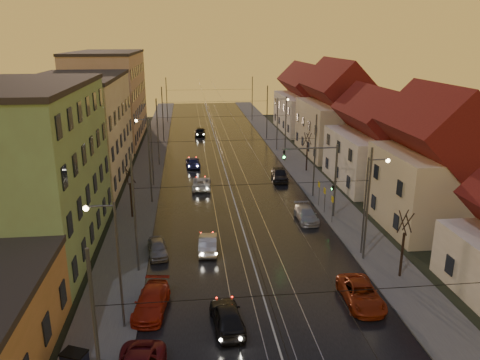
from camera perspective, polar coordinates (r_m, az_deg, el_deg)
name	(u,v)px	position (r m, az deg, el deg)	size (l,w,h in m)	color
ground	(276,338)	(28.54, 4.38, -18.71)	(160.00, 160.00, 0.00)	black
road	(222,162)	(65.03, -2.16, 2.24)	(16.00, 120.00, 0.04)	black
sidewalk_left	(149,163)	(65.07, -10.98, 1.99)	(4.00, 120.00, 0.15)	#4C4C4C
sidewalk_right	(293,159)	(66.48, 6.47, 2.52)	(4.00, 120.00, 0.15)	#4C4C4C
tram_rail_0	(207,162)	(64.90, -4.10, 2.21)	(0.06, 120.00, 0.03)	gray
tram_rail_1	(217,162)	(64.97, -2.84, 2.25)	(0.06, 120.00, 0.03)	gray
tram_rail_2	(228,161)	(65.08, -1.49, 2.29)	(0.06, 120.00, 0.03)	gray
tram_rail_3	(238,161)	(65.22, -0.23, 2.33)	(0.06, 120.00, 0.03)	gray
apartment_left_1	(24,173)	(40.18, -24.88, 0.81)	(10.00, 18.00, 13.00)	#74925D
apartment_left_2	(79,130)	(59.10, -19.02, 5.76)	(10.00, 20.00, 12.00)	#C4B698
apartment_left_3	(109,97)	(82.28, -15.65, 9.72)	(10.00, 24.00, 14.00)	tan
house_right_1	(434,169)	(44.89, 22.62, 1.27)	(8.67, 10.20, 10.80)	beige
house_right_2	(376,145)	(56.42, 16.30, 4.09)	(9.18, 12.24, 9.20)	silver
house_right_3	(337,115)	(70.02, 11.73, 7.81)	(9.18, 14.28, 11.50)	beige
house_right_4	(306,103)	(87.22, 8.06, 9.26)	(9.18, 16.32, 10.00)	silver
catenary_pole_l_0	(97,349)	(21.03, -16.99, -19.12)	(0.16, 0.16, 9.00)	#595B60
catenary_pole_l_1	(135,215)	(34.17, -12.71, -4.21)	(0.16, 0.16, 9.00)	#595B60
catenary_pole_r_1	(368,206)	(36.44, 15.29, -3.05)	(0.16, 0.16, 9.00)	#595B60
catenary_pole_l_2	(150,162)	(48.41, -10.95, 2.21)	(0.16, 0.16, 9.00)	#595B60
catenary_pole_r_2	(315,157)	(50.04, 9.10, 2.79)	(0.16, 0.16, 9.00)	#595B60
catenary_pole_l_3	(158,133)	(63.00, -10.00, 5.69)	(0.16, 0.16, 9.00)	#595B60
catenary_pole_r_3	(286,130)	(64.26, 5.57, 6.09)	(0.16, 0.16, 9.00)	#595B60
catenary_pole_l_4	(163,115)	(77.75, -9.40, 7.86)	(0.16, 0.16, 9.00)	#595B60
catenary_pole_r_4	(267,113)	(78.77, 3.32, 8.17)	(0.16, 0.16, 9.00)	#595B60
catenary_pole_l_5	(167,100)	(95.55, -8.92, 9.57)	(0.16, 0.16, 9.00)	#595B60
catenary_pole_r_5	(252,99)	(96.39, 1.50, 9.83)	(0.16, 0.16, 9.00)	#595B60
street_lamp_0	(113,254)	(27.72, -15.25, -8.72)	(1.75, 0.32, 8.00)	#595B60
street_lamp_1	(369,196)	(37.37, 15.50, -1.93)	(1.75, 0.32, 8.00)	#595B60
street_lamp_2	(149,145)	(54.17, -11.06, 4.21)	(1.75, 0.32, 8.00)	#595B60
street_lamp_3	(279,119)	(71.04, 4.82, 7.48)	(1.75, 0.32, 8.00)	#595B60
traffic_light_mast	(325,172)	(44.29, 10.38, 0.99)	(5.30, 0.32, 7.20)	#595B60
bare_tree_0	(131,193)	(45.33, -13.17, -1.61)	(1.09, 1.09, 5.11)	black
bare_tree_1	(403,246)	(35.29, 19.24, -7.63)	(1.09, 1.09, 5.11)	black
bare_tree_2	(307,153)	(60.35, 8.17, 3.32)	(1.09, 1.09, 5.11)	black
driving_car_0	(227,317)	(28.95, -1.56, -16.30)	(1.75, 4.34, 1.48)	black
driving_car_1	(208,243)	(38.20, -3.93, -7.71)	(1.43, 4.10, 1.35)	#ADADB2
driving_car_2	(201,183)	(53.60, -4.72, -0.39)	(2.07, 4.48, 1.25)	silver
driving_car_3	(193,162)	(62.68, -5.76, 2.19)	(1.81, 4.45, 1.29)	#191B4C
driving_car_4	(200,131)	(82.62, -4.89, 5.92)	(1.79, 4.44, 1.51)	black
parked_left_2	(151,302)	(30.94, -10.75, -14.37)	(1.89, 4.65, 1.35)	#A92310
parked_left_3	(158,248)	(38.04, -10.02, -8.15)	(1.46, 3.62, 1.23)	gray
parked_right_0	(361,294)	(32.23, 14.54, -13.28)	(2.22, 4.82, 1.34)	maroon
parked_right_1	(306,214)	(44.63, 8.07, -4.16)	(1.75, 4.30, 1.25)	#A6A6AB
parked_right_2	(280,174)	(56.53, 4.86, 0.68)	(1.81, 4.49, 1.53)	black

